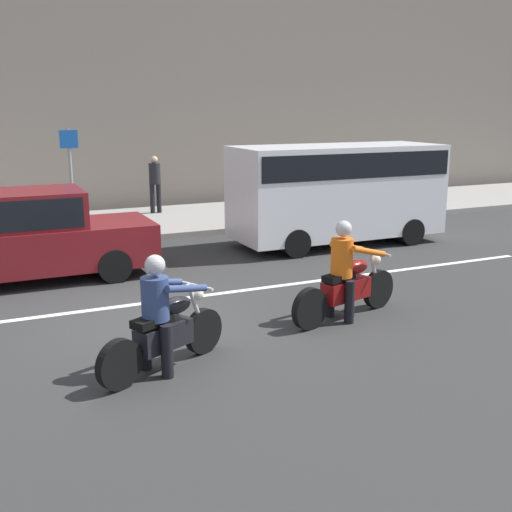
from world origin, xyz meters
name	(u,v)px	position (x,y,z in m)	size (l,w,h in m)	color
ground_plane	(147,321)	(0.00, 0.00, 0.00)	(80.00, 80.00, 0.00)	#2D2D2D
sidewalk_slab	(69,228)	(0.00, 8.00, 0.07)	(40.00, 4.40, 0.14)	gray
lane_marking_stripe	(102,309)	(-0.51, 0.90, 0.00)	(18.00, 0.14, 0.01)	silver
motorcycle_with_rider_denim_blue	(162,323)	(-0.27, -1.88, 0.62)	(1.88, 1.08, 1.51)	black
motorcycle_with_rider_orange_stripe	(346,279)	(2.88, -1.13, 0.64)	(2.18, 0.88, 1.57)	black
parked_sedan_maroon	(21,235)	(-1.51, 3.22, 0.89)	(4.71, 1.82, 1.72)	maroon
parked_van_white	(337,187)	(5.64, 3.61, 1.37)	(5.02, 1.96, 2.35)	silver
street_sign_post	(71,170)	(0.02, 7.06, 1.69)	(0.44, 0.08, 2.56)	gray
pedestrian_bystander	(155,180)	(2.68, 8.99, 1.12)	(0.34, 0.34, 1.68)	black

